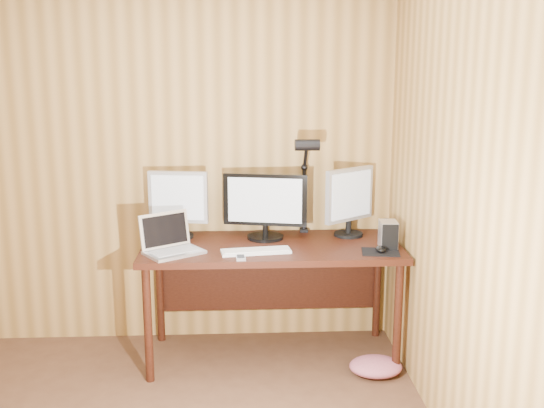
{
  "coord_description": "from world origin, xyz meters",
  "views": [
    {
      "loc": [
        0.74,
        -2.17,
        1.84
      ],
      "look_at": [
        0.93,
        1.58,
        1.02
      ],
      "focal_mm": 42.0,
      "sensor_mm": 36.0,
      "label": 1
    }
  ],
  "objects": [
    {
      "name": "room_shell",
      "position": [
        0.0,
        0.0,
        1.25
      ],
      "size": [
        4.0,
        4.0,
        4.0
      ],
      "color": "#52321F",
      "rests_on": "ground"
    },
    {
      "name": "desk",
      "position": [
        0.93,
        1.7,
        0.63
      ],
      "size": [
        1.6,
        0.7,
        0.75
      ],
      "color": "black",
      "rests_on": "floor"
    },
    {
      "name": "monitor_center",
      "position": [
        0.9,
        1.78,
        0.97
      ],
      "size": [
        0.53,
        0.23,
        0.42
      ],
      "rotation": [
        0.0,
        0.0,
        -0.21
      ],
      "color": "black",
      "rests_on": "desk"
    },
    {
      "name": "monitor_left",
      "position": [
        0.34,
        1.83,
        0.98
      ],
      "size": [
        0.38,
        0.18,
        0.43
      ],
      "rotation": [
        0.0,
        0.0,
        -0.16
      ],
      "color": "black",
      "rests_on": "desk"
    },
    {
      "name": "monitor_right",
      "position": [
        1.44,
        1.82,
        0.99
      ],
      "size": [
        0.34,
        0.26,
        0.45
      ],
      "rotation": [
        0.0,
        0.0,
        0.63
      ],
      "color": "black",
      "rests_on": "desk"
    },
    {
      "name": "laptop",
      "position": [
        0.32,
        1.5,
        0.81
      ],
      "size": [
        0.4,
        0.38,
        0.23
      ],
      "rotation": [
        0.0,
        0.0,
        0.6
      ],
      "color": "silver",
      "rests_on": "desk"
    },
    {
      "name": "keyboard",
      "position": [
        0.83,
        1.46,
        0.76
      ],
      "size": [
        0.43,
        0.18,
        0.02
      ],
      "rotation": [
        0.0,
        0.0,
        0.14
      ],
      "color": "white",
      "rests_on": "desk"
    },
    {
      "name": "mousepad",
      "position": [
        1.57,
        1.43,
        0.75
      ],
      "size": [
        0.25,
        0.21,
        0.0
      ],
      "primitive_type": "cube",
      "rotation": [
        0.0,
        0.0,
        -0.15
      ],
      "color": "black",
      "rests_on": "desk"
    },
    {
      "name": "mouse",
      "position": [
        1.57,
        1.43,
        0.77
      ],
      "size": [
        0.08,
        0.11,
        0.04
      ],
      "primitive_type": "ellipsoid",
      "rotation": [
        0.0,
        0.0,
        -0.1
      ],
      "color": "black",
      "rests_on": "mousepad"
    },
    {
      "name": "hard_drive",
      "position": [
        1.64,
        1.53,
        0.83
      ],
      "size": [
        0.11,
        0.16,
        0.16
      ],
      "rotation": [
        0.0,
        0.0,
        -0.06
      ],
      "color": "silver",
      "rests_on": "desk"
    },
    {
      "name": "phone",
      "position": [
        0.74,
        1.35,
        0.76
      ],
      "size": [
        0.06,
        0.11,
        0.01
      ],
      "rotation": [
        0.0,
        0.0,
        0.05
      ],
      "color": "silver",
      "rests_on": "desk"
    },
    {
      "name": "speaker",
      "position": [
        1.69,
        1.8,
        0.81
      ],
      "size": [
        0.05,
        0.05,
        0.11
      ],
      "primitive_type": "cylinder",
      "color": "black",
      "rests_on": "desk"
    },
    {
      "name": "desk_lamp",
      "position": [
        1.16,
        1.85,
        1.17
      ],
      "size": [
        0.16,
        0.22,
        0.68
      ],
      "rotation": [
        0.0,
        0.0,
        -0.08
      ],
      "color": "black",
      "rests_on": "desk"
    },
    {
      "name": "fabric_pile",
      "position": [
        1.55,
        1.35,
        0.05
      ],
      "size": [
        0.35,
        0.3,
        0.1
      ],
      "primitive_type": null,
      "rotation": [
        0.0,
        0.0,
        0.13
      ],
      "color": "#B15665",
      "rests_on": "floor"
    }
  ]
}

